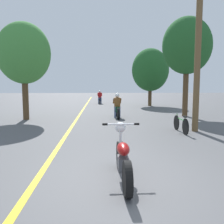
# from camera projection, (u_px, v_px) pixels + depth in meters

# --- Properties ---
(ground_plane) EXTENTS (120.00, 120.00, 0.00)m
(ground_plane) POSITION_uv_depth(u_px,v_px,m) (125.00, 184.00, 4.42)
(ground_plane) COLOR #515154
(lane_stripe_center) EXTENTS (0.14, 48.00, 0.01)m
(lane_stripe_center) POSITION_uv_depth(u_px,v_px,m) (81.00, 112.00, 16.41)
(lane_stripe_center) COLOR yellow
(lane_stripe_center) RESTS_ON ground
(utility_pole) EXTENTS (1.10, 0.24, 6.20)m
(utility_pole) POSITION_uv_depth(u_px,v_px,m) (198.00, 51.00, 9.28)
(utility_pole) COLOR brown
(utility_pole) RESTS_ON ground
(roadside_tree_right_near) EXTENTS (2.92, 2.62, 5.89)m
(roadside_tree_right_near) POSITION_uv_depth(u_px,v_px,m) (187.00, 46.00, 14.01)
(roadside_tree_right_near) COLOR #513A23
(roadside_tree_right_near) RESTS_ON ground
(roadside_tree_right_far) EXTENTS (3.38, 3.04, 5.24)m
(roadside_tree_right_far) POSITION_uv_depth(u_px,v_px,m) (150.00, 70.00, 21.66)
(roadside_tree_right_far) COLOR #513A23
(roadside_tree_right_far) RESTS_ON ground
(roadside_tree_left) EXTENTS (2.83, 2.54, 5.19)m
(roadside_tree_left) POSITION_uv_depth(u_px,v_px,m) (24.00, 54.00, 12.59)
(roadside_tree_left) COLOR #513A23
(roadside_tree_left) RESTS_ON ground
(motorcycle_foreground) EXTENTS (0.78, 1.96, 1.06)m
(motorcycle_foreground) POSITION_uv_depth(u_px,v_px,m) (123.00, 158.00, 4.60)
(motorcycle_foreground) COLOR black
(motorcycle_foreground) RESTS_ON ground
(motorcycle_rider_lead) EXTENTS (0.50, 2.12, 1.41)m
(motorcycle_rider_lead) POSITION_uv_depth(u_px,v_px,m) (117.00, 108.00, 13.69)
(motorcycle_rider_lead) COLOR black
(motorcycle_rider_lead) RESTS_ON ground
(motorcycle_rider_far) EXTENTS (0.50, 2.11, 1.39)m
(motorcycle_rider_far) POSITION_uv_depth(u_px,v_px,m) (100.00, 99.00, 24.69)
(motorcycle_rider_far) COLOR black
(motorcycle_rider_far) RESTS_ON ground
(bicycle_parked) EXTENTS (0.44, 1.65, 0.73)m
(bicycle_parked) POSITION_uv_depth(u_px,v_px,m) (181.00, 124.00, 9.33)
(bicycle_parked) COLOR black
(bicycle_parked) RESTS_ON ground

